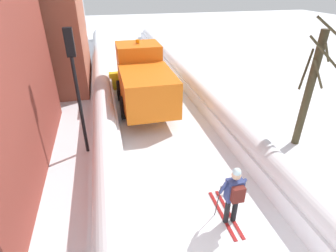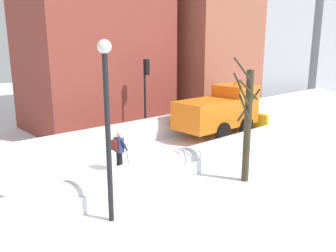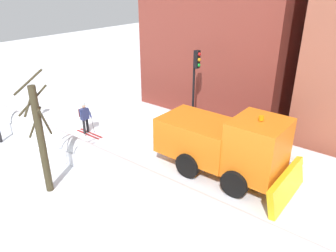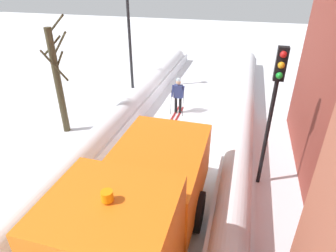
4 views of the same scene
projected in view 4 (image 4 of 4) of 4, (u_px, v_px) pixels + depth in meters
name	position (u px, v px, depth m)	size (l,w,h in m)	color
snowbank_right	(15.00, 232.00, 7.08)	(1.10, 36.00, 1.06)	white
plow_truck	(141.00, 207.00, 6.45)	(3.20, 5.98, 3.12)	orange
skier	(178.00, 94.00, 13.69)	(0.62, 1.80, 1.81)	black
traffic_light_pole	(275.00, 95.00, 7.91)	(0.28, 0.42, 4.50)	black
street_lamp	(129.00, 29.00, 15.58)	(0.40, 0.40, 5.42)	black
bare_tree_near	(58.00, 80.00, 11.47)	(1.13, 1.13, 4.85)	#3C3522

